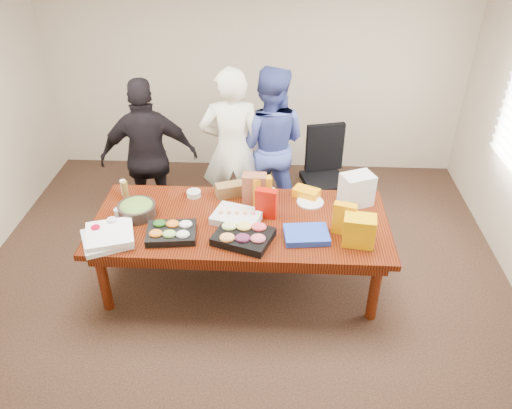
# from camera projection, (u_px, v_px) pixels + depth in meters

# --- Properties ---
(floor) EXTENTS (5.50, 5.00, 0.02)m
(floor) POSITION_uv_depth(u_px,v_px,m) (242.00, 281.00, 5.17)
(floor) COLOR #47301E
(floor) RESTS_ON ground
(ceiling) EXTENTS (5.50, 5.00, 0.02)m
(ceiling) POSITION_uv_depth(u_px,v_px,m) (236.00, 2.00, 3.68)
(ceiling) COLOR white
(ceiling) RESTS_ON wall_back
(wall_back) EXTENTS (5.50, 0.04, 2.70)m
(wall_back) POSITION_uv_depth(u_px,v_px,m) (254.00, 73.00, 6.52)
(wall_back) COLOR beige
(wall_back) RESTS_ON floor
(conference_table) EXTENTS (2.80, 1.20, 0.75)m
(conference_table) POSITION_uv_depth(u_px,v_px,m) (241.00, 252.00, 4.96)
(conference_table) COLOR #4C1C0F
(conference_table) RESTS_ON floor
(office_chair) EXTENTS (0.66, 0.66, 1.07)m
(office_chair) POSITION_uv_depth(u_px,v_px,m) (324.00, 178.00, 5.86)
(office_chair) COLOR black
(office_chair) RESTS_ON floor
(person_center) EXTENTS (0.73, 0.52, 1.89)m
(person_center) POSITION_uv_depth(u_px,v_px,m) (232.00, 150.00, 5.55)
(person_center) COLOR silver
(person_center) RESTS_ON floor
(person_right) EXTENTS (0.98, 0.81, 1.83)m
(person_right) POSITION_uv_depth(u_px,v_px,m) (269.00, 144.00, 5.74)
(person_right) COLOR #3C4A9C
(person_right) RESTS_ON floor
(person_left) EXTENTS (1.12, 0.63, 1.79)m
(person_left) POSITION_uv_depth(u_px,v_px,m) (149.00, 157.00, 5.51)
(person_left) COLOR black
(person_left) RESTS_ON floor
(veggie_tray) EXTENTS (0.48, 0.39, 0.07)m
(veggie_tray) POSITION_uv_depth(u_px,v_px,m) (171.00, 233.00, 4.54)
(veggie_tray) COLOR black
(veggie_tray) RESTS_ON conference_table
(fruit_tray) EXTENTS (0.59, 0.53, 0.07)m
(fruit_tray) POSITION_uv_depth(u_px,v_px,m) (243.00, 237.00, 4.48)
(fruit_tray) COLOR black
(fruit_tray) RESTS_ON conference_table
(sheet_cake) EXTENTS (0.51, 0.44, 0.08)m
(sheet_cake) POSITION_uv_depth(u_px,v_px,m) (237.00, 217.00, 4.74)
(sheet_cake) COLOR silver
(sheet_cake) RESTS_ON conference_table
(salad_bowl) EXTENTS (0.46, 0.46, 0.12)m
(salad_bowl) POSITION_uv_depth(u_px,v_px,m) (137.00, 210.00, 4.80)
(salad_bowl) COLOR #2A221E
(salad_bowl) RESTS_ON conference_table
(chip_bag_blue) EXTENTS (0.43, 0.34, 0.06)m
(chip_bag_blue) POSITION_uv_depth(u_px,v_px,m) (306.00, 235.00, 4.52)
(chip_bag_blue) COLOR blue
(chip_bag_blue) RESTS_ON conference_table
(chip_bag_red) EXTENTS (0.22, 0.13, 0.30)m
(chip_bag_red) POSITION_uv_depth(u_px,v_px,m) (266.00, 203.00, 4.73)
(chip_bag_red) COLOR #AA0F03
(chip_bag_red) RESTS_ON conference_table
(chip_bag_yellow) EXTENTS (0.22, 0.14, 0.31)m
(chip_bag_yellow) POSITION_uv_depth(u_px,v_px,m) (344.00, 219.00, 4.51)
(chip_bag_yellow) COLOR #E79300
(chip_bag_yellow) RESTS_ON conference_table
(chip_bag_orange) EXTENTS (0.20, 0.13, 0.29)m
(chip_bag_orange) POSITION_uv_depth(u_px,v_px,m) (262.00, 190.00, 4.93)
(chip_bag_orange) COLOR orange
(chip_bag_orange) RESTS_ON conference_table
(mayo_jar) EXTENTS (0.11, 0.11, 0.15)m
(mayo_jar) POSITION_uv_depth(u_px,v_px,m) (257.00, 191.00, 5.07)
(mayo_jar) COLOR beige
(mayo_jar) RESTS_ON conference_table
(mustard_bottle) EXTENTS (0.07, 0.07, 0.17)m
(mustard_bottle) POSITION_uv_depth(u_px,v_px,m) (265.00, 188.00, 5.08)
(mustard_bottle) COLOR yellow
(mustard_bottle) RESTS_ON conference_table
(dressing_bottle) EXTENTS (0.07, 0.07, 0.20)m
(dressing_bottle) POSITION_uv_depth(u_px,v_px,m) (125.00, 190.00, 5.03)
(dressing_bottle) COLOR olive
(dressing_bottle) RESTS_ON conference_table
(ranch_bottle) EXTENTS (0.06, 0.06, 0.16)m
(ranch_bottle) POSITION_uv_depth(u_px,v_px,m) (123.00, 187.00, 5.11)
(ranch_bottle) COLOR #F5F5CA
(ranch_bottle) RESTS_ON conference_table
(banana_bunch) EXTENTS (0.30, 0.25, 0.09)m
(banana_bunch) POSITION_uv_depth(u_px,v_px,m) (306.00, 193.00, 5.09)
(banana_bunch) COLOR #F69A05
(banana_bunch) RESTS_ON conference_table
(bread_loaf) EXTENTS (0.35, 0.24, 0.13)m
(bread_loaf) POSITION_uv_depth(u_px,v_px,m) (232.00, 189.00, 5.11)
(bread_loaf) COLOR brown
(bread_loaf) RESTS_ON conference_table
(kraft_bag) EXTENTS (0.24, 0.14, 0.31)m
(kraft_bag) POSITION_uv_depth(u_px,v_px,m) (254.00, 188.00, 4.95)
(kraft_bag) COLOR brown
(kraft_bag) RESTS_ON conference_table
(red_cup) EXTENTS (0.10, 0.10, 0.11)m
(red_cup) POSITION_uv_depth(u_px,v_px,m) (96.00, 232.00, 4.52)
(red_cup) COLOR #A9001E
(red_cup) RESTS_ON conference_table
(clear_cup_a) EXTENTS (0.10, 0.10, 0.12)m
(clear_cup_a) POSITION_uv_depth(u_px,v_px,m) (113.00, 224.00, 4.60)
(clear_cup_a) COLOR silver
(clear_cup_a) RESTS_ON conference_table
(clear_cup_b) EXTENTS (0.10, 0.10, 0.11)m
(clear_cup_b) POSITION_uv_depth(u_px,v_px,m) (119.00, 214.00, 4.75)
(clear_cup_b) COLOR silver
(clear_cup_b) RESTS_ON conference_table
(pizza_box_lower) EXTENTS (0.55, 0.55, 0.05)m
(pizza_box_lower) POSITION_uv_depth(u_px,v_px,m) (107.00, 239.00, 4.47)
(pizza_box_lower) COLOR white
(pizza_box_lower) RESTS_ON conference_table
(pizza_box_upper) EXTENTS (0.52, 0.52, 0.05)m
(pizza_box_upper) POSITION_uv_depth(u_px,v_px,m) (110.00, 234.00, 4.46)
(pizza_box_upper) COLOR white
(pizza_box_upper) RESTS_ON pizza_box_lower
(plate_a) EXTENTS (0.34, 0.34, 0.02)m
(plate_a) POSITION_uv_depth(u_px,v_px,m) (310.00, 202.00, 5.01)
(plate_a) COLOR white
(plate_a) RESTS_ON conference_table
(plate_b) EXTENTS (0.25, 0.25, 0.01)m
(plate_b) POSITION_uv_depth(u_px,v_px,m) (309.00, 201.00, 5.03)
(plate_b) COLOR white
(plate_b) RESTS_ON conference_table
(dip_bowl_a) EXTENTS (0.18, 0.18, 0.06)m
(dip_bowl_a) POSITION_uv_depth(u_px,v_px,m) (268.00, 193.00, 5.11)
(dip_bowl_a) COLOR beige
(dip_bowl_a) RESTS_ON conference_table
(dip_bowl_b) EXTENTS (0.16, 0.16, 0.06)m
(dip_bowl_b) POSITION_uv_depth(u_px,v_px,m) (194.00, 194.00, 5.11)
(dip_bowl_b) COLOR beige
(dip_bowl_b) RESTS_ON conference_table
(grocery_bag_white) EXTENTS (0.36, 0.32, 0.32)m
(grocery_bag_white) POSITION_uv_depth(u_px,v_px,m) (357.00, 189.00, 4.92)
(grocery_bag_white) COLOR silver
(grocery_bag_white) RESTS_ON conference_table
(grocery_bag_yellow) EXTENTS (0.30, 0.23, 0.28)m
(grocery_bag_yellow) POSITION_uv_depth(u_px,v_px,m) (359.00, 230.00, 4.39)
(grocery_bag_yellow) COLOR #F2AB00
(grocery_bag_yellow) RESTS_ON conference_table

